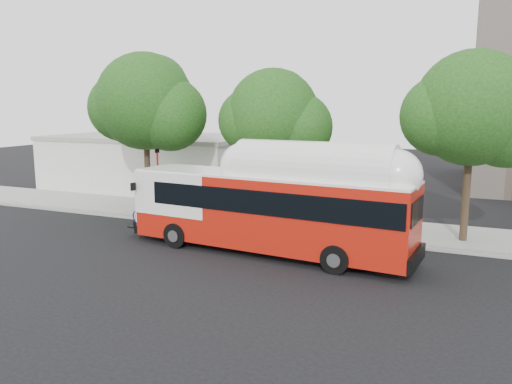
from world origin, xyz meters
TOP-DOWN VIEW (x-y plane):
  - ground at (0.00, 0.00)m, footprint 120.00×120.00m
  - sidewalk at (0.00, 6.50)m, footprint 60.00×5.00m
  - curb_strip at (0.00, 3.90)m, footprint 60.00×0.30m
  - red_curb_segment at (-3.00, 3.90)m, footprint 10.00×0.32m
  - street_tree_left at (-8.53, 5.56)m, footprint 6.67×5.80m
  - street_tree_mid at (-0.59, 6.06)m, footprint 5.75×5.00m
  - street_tree_right at (9.44, 5.86)m, footprint 6.21×5.40m
  - low_commercial_bldg at (-14.00, 14.00)m, footprint 16.20×10.20m
  - transit_bus at (0.96, 0.58)m, footprint 14.08×3.98m
  - signal_pole at (-7.48, 4.36)m, footprint 0.12×0.39m

SIDE VIEW (x-z plane):
  - ground at x=0.00m, z-range 0.00..0.00m
  - sidewalk at x=0.00m, z-range 0.00..0.15m
  - curb_strip at x=0.00m, z-range 0.00..0.15m
  - red_curb_segment at x=-3.00m, z-range 0.00..0.16m
  - transit_bus at x=0.96m, z-range -0.13..3.98m
  - signal_pole at x=-7.48m, z-range 0.05..4.21m
  - low_commercial_bldg at x=-14.00m, z-range 0.03..4.28m
  - street_tree_mid at x=-0.59m, z-range 1.60..10.22m
  - street_tree_right at x=9.44m, z-range 1.67..10.85m
  - street_tree_left at x=-8.53m, z-range 1.73..11.47m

